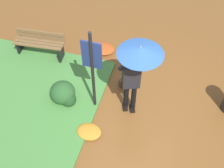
{
  "coord_description": "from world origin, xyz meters",
  "views": [
    {
      "loc": [
        0.57,
        -3.95,
        5.72
      ],
      "look_at": [
        -0.6,
        0.05,
        0.85
      ],
      "focal_mm": 45.68,
      "sensor_mm": 36.0,
      "label": 1
    }
  ],
  "objects_px": {
    "info_sign_post": "(92,64)",
    "park_bench": "(40,44)",
    "handbag": "(125,84)",
    "person_with_umbrella": "(136,64)"
  },
  "relations": [
    {
      "from": "info_sign_post",
      "to": "handbag",
      "type": "height_order",
      "value": "info_sign_post"
    },
    {
      "from": "info_sign_post",
      "to": "park_bench",
      "type": "distance_m",
      "value": 2.64
    },
    {
      "from": "person_with_umbrella",
      "to": "info_sign_post",
      "type": "xyz_separation_m",
      "value": [
        -0.91,
        -0.17,
        -0.11
      ]
    },
    {
      "from": "person_with_umbrella",
      "to": "park_bench",
      "type": "distance_m",
      "value": 3.37
    },
    {
      "from": "person_with_umbrella",
      "to": "park_bench",
      "type": "relative_size",
      "value": 1.46
    },
    {
      "from": "handbag",
      "to": "park_bench",
      "type": "height_order",
      "value": "park_bench"
    },
    {
      "from": "handbag",
      "to": "person_with_umbrella",
      "type": "bearing_deg",
      "value": -58.64
    },
    {
      "from": "person_with_umbrella",
      "to": "handbag",
      "type": "height_order",
      "value": "person_with_umbrella"
    },
    {
      "from": "info_sign_post",
      "to": "park_bench",
      "type": "bearing_deg",
      "value": 147.81
    },
    {
      "from": "handbag",
      "to": "park_bench",
      "type": "xyz_separation_m",
      "value": [
        -2.61,
        0.55,
        0.28
      ]
    }
  ]
}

